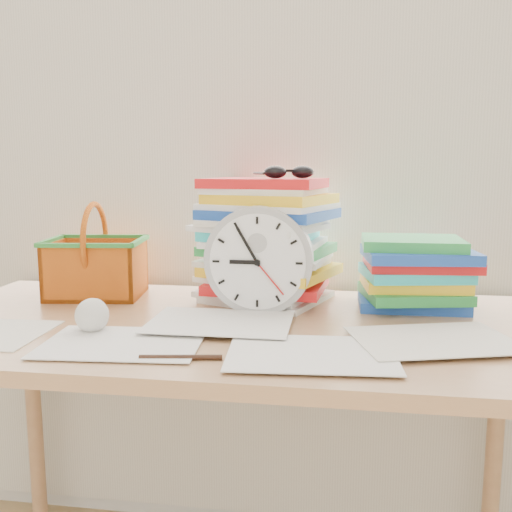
% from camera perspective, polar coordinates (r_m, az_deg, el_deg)
% --- Properties ---
extents(curtain, '(2.40, 0.01, 2.50)m').
position_cam_1_polar(curtain, '(1.59, -0.13, 16.78)').
color(curtain, silver).
rests_on(curtain, room_shell).
extents(desk, '(1.40, 0.70, 0.75)m').
position_cam_1_polar(desk, '(1.27, -2.76, -9.84)').
color(desk, '#AA7A50').
rests_on(desk, ground).
extents(paper_stack, '(0.37, 0.33, 0.30)m').
position_cam_1_polar(paper_stack, '(1.42, 1.02, 1.63)').
color(paper_stack, white).
rests_on(paper_stack, desk).
extents(clock, '(0.25, 0.05, 0.25)m').
position_cam_1_polar(clock, '(1.29, 0.30, -0.43)').
color(clock, '#AAAAAB').
rests_on(clock, desk).
extents(sunglasses, '(0.17, 0.16, 0.03)m').
position_cam_1_polar(sunglasses, '(1.37, 3.31, 8.38)').
color(sunglasses, black).
rests_on(sunglasses, paper_stack).
extents(book_stack, '(0.29, 0.23, 0.17)m').
position_cam_1_polar(book_stack, '(1.39, 15.74, -1.72)').
color(book_stack, white).
rests_on(book_stack, desk).
extents(basket, '(0.26, 0.22, 0.24)m').
position_cam_1_polar(basket, '(1.52, -15.75, 0.52)').
color(basket, orange).
rests_on(basket, desk).
extents(crumpled_ball, '(0.07, 0.07, 0.07)m').
position_cam_1_polar(crumpled_ball, '(1.21, -16.10, -5.69)').
color(crumpled_ball, white).
rests_on(crumpled_ball, desk).
extents(pen, '(0.15, 0.03, 0.01)m').
position_cam_1_polar(pen, '(1.02, -7.54, -10.02)').
color(pen, black).
rests_on(pen, desk).
extents(scattered_papers, '(1.26, 0.42, 0.02)m').
position_cam_1_polar(scattered_papers, '(1.25, -2.79, -6.32)').
color(scattered_papers, white).
rests_on(scattered_papers, desk).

